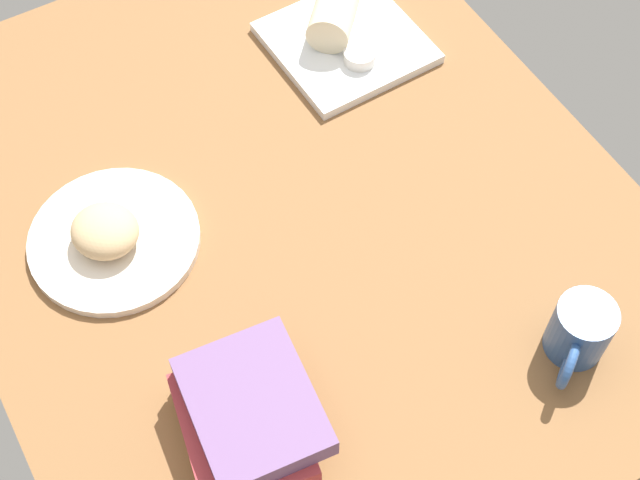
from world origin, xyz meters
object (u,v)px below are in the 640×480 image
round_plate (114,240)px  scone_pastry (105,231)px  square_plate (346,43)px  sauce_cup (360,56)px  coffee_mug (579,332)px  book_stack (248,421)px  breakfast_wrap (336,7)px

round_plate → scone_pastry: scone_pastry is taller
square_plate → sauce_cup: (-4.97, 0.55, 1.90)cm
square_plate → sauce_cup: bearing=173.7°
round_plate → coffee_mug: (-44.06, -44.10, 3.77)cm
square_plate → sauce_cup: 5.35cm
scone_pastry → book_stack: bearing=-173.3°
round_plate → book_stack: 34.00cm
sauce_cup → book_stack: (-44.30, 42.69, 1.69)cm
sauce_cup → square_plate: bearing=-6.3°
scone_pastry → sauce_cup: scone_pastry is taller
coffee_mug → sauce_cup: bearing=-1.8°
square_plate → breakfast_wrap: size_ratio=1.59×
round_plate → sauce_cup: 47.06cm
round_plate → breakfast_wrap: (19.59, -46.79, 4.24)cm
sauce_cup → book_stack: 61.54cm
book_stack → coffee_mug: bearing=-104.2°
scone_pastry → coffee_mug: 62.74cm
book_stack → coffee_mug: 42.29cm
square_plate → book_stack: 65.65cm
round_plate → square_plate: square_plate is taller
sauce_cup → breakfast_wrap: breakfast_wrap is taller
round_plate → square_plate: size_ratio=1.06×
coffee_mug → square_plate: bearing=-2.2°
round_plate → scone_pastry: bearing=108.5°
square_plate → coffee_mug: 59.83cm
round_plate → coffee_mug: coffee_mug is taller
scone_pastry → square_plate: bearing=-71.4°
scone_pastry → coffee_mug: size_ratio=0.84×
round_plate → breakfast_wrap: bearing=-67.3°
round_plate → scone_pastry: 3.31cm
scone_pastry → sauce_cup: bearing=-76.8°
square_plate → book_stack: (-49.27, 43.24, 3.58)cm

